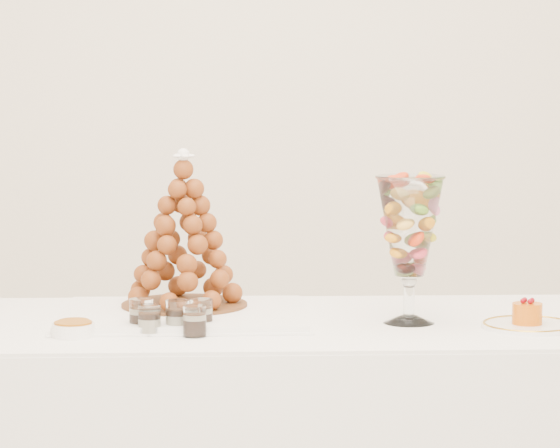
{
  "coord_description": "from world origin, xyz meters",
  "views": [
    {
      "loc": [
        -0.09,
        -2.94,
        1.31
      ],
      "look_at": [
        0.02,
        0.22,
        0.97
      ],
      "focal_mm": 85.0,
      "sensor_mm": 36.0,
      "label": 1
    }
  ],
  "objects": [
    {
      "name": "ramekin_back",
      "position": [
        -0.47,
        0.17,
        0.73
      ],
      "size": [
        0.08,
        0.08,
        0.03
      ],
      "primitive_type": "cylinder",
      "color": "white",
      "rests_on": "buffet_table"
    },
    {
      "name": "cake_plate",
      "position": [
        0.62,
        0.19,
        0.72
      ],
      "size": [
        0.23,
        0.23,
        0.01
      ],
      "primitive_type": "cylinder",
      "color": "white",
      "rests_on": "buffet_table"
    },
    {
      "name": "verrine_d",
      "position": [
        -0.29,
        0.13,
        0.75
      ],
      "size": [
        0.06,
        0.06,
        0.07
      ],
      "primitive_type": "cylinder",
      "rotation": [
        0.0,
        0.0,
        0.26
      ],
      "color": "white",
      "rests_on": "buffet_table"
    },
    {
      "name": "mousse_cake",
      "position": [
        0.62,
        0.18,
        0.75
      ],
      "size": [
        0.07,
        0.07,
        0.06
      ],
      "color": "#D45D09",
      "rests_on": "cake_plate"
    },
    {
      "name": "lace_tray",
      "position": [
        -0.21,
        0.34,
        0.73
      ],
      "size": [
        0.6,
        0.45,
        0.02
      ],
      "primitive_type": "cube",
      "rotation": [
        0.0,
        0.0,
        -0.0
      ],
      "color": "white",
      "rests_on": "buffet_table"
    },
    {
      "name": "verrine_b",
      "position": [
        -0.22,
        0.16,
        0.76
      ],
      "size": [
        0.07,
        0.07,
        0.08
      ],
      "primitive_type": "cylinder",
      "rotation": [
        0.0,
        0.0,
        0.28
      ],
      "color": "white",
      "rests_on": "buffet_table"
    },
    {
      "name": "ramekin_front",
      "position": [
        -0.46,
        0.12,
        0.73
      ],
      "size": [
        0.1,
        0.1,
        0.03
      ],
      "primitive_type": "cylinder",
      "color": "white",
      "rests_on": "buffet_table"
    },
    {
      "name": "verrine_c",
      "position": [
        -0.17,
        0.2,
        0.75
      ],
      "size": [
        0.07,
        0.07,
        0.07
      ],
      "primitive_type": "cylinder",
      "rotation": [
        0.0,
        0.0,
        0.25
      ],
      "color": "white",
      "rests_on": "buffet_table"
    },
    {
      "name": "macaron_vase",
      "position": [
        0.34,
        0.26,
        0.95
      ],
      "size": [
        0.16,
        0.16,
        0.36
      ],
      "color": "white",
      "rests_on": "buffet_table"
    },
    {
      "name": "verrine_e",
      "position": [
        -0.18,
        0.11,
        0.75
      ],
      "size": [
        0.06,
        0.06,
        0.07
      ],
      "primitive_type": "cylinder",
      "rotation": [
        0.0,
        0.0,
        0.11
      ],
      "color": "white",
      "rests_on": "buffet_table"
    },
    {
      "name": "croquembouche",
      "position": [
        -0.22,
        0.42,
        0.93
      ],
      "size": [
        0.32,
        0.32,
        0.4
      ],
      "rotation": [
        0.0,
        0.0,
        -0.21
      ],
      "color": "brown",
      "rests_on": "lace_tray"
    },
    {
      "name": "verrine_a",
      "position": [
        -0.31,
        0.18,
        0.76
      ],
      "size": [
        0.06,
        0.06,
        0.08
      ],
      "primitive_type": "cylinder",
      "rotation": [
        0.0,
        0.0,
        -0.11
      ],
      "color": "white",
      "rests_on": "buffet_table"
    }
  ]
}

